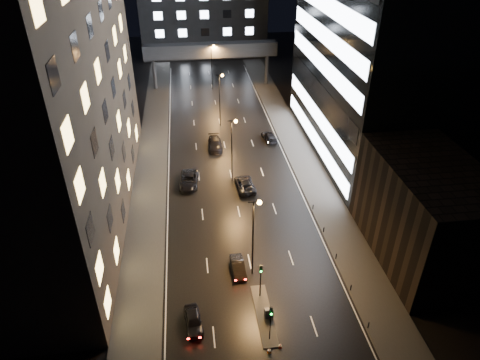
{
  "coord_description": "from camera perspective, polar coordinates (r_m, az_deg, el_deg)",
  "views": [
    {
      "loc": [
        -5.97,
        -27.04,
        35.09
      ],
      "look_at": [
        0.4,
        21.77,
        4.0
      ],
      "focal_mm": 32.0,
      "sensor_mm": 36.0,
      "label": 1
    }
  ],
  "objects": [
    {
      "name": "building_far",
      "position": [
        127.21,
        -4.99,
        21.94
      ],
      "size": [
        34.0,
        14.0,
        25.0
      ],
      "primitive_type": "cube",
      "color": "#333335",
      "rests_on": "ground"
    },
    {
      "name": "median_island",
      "position": [
        45.93,
        3.22,
        -17.48
      ],
      "size": [
        1.6,
        8.0,
        0.15
      ],
      "primitive_type": "cube",
      "color": "#383533",
      "rests_on": "ground"
    },
    {
      "name": "building_right_glass",
      "position": [
        71.36,
        19.71,
        20.4
      ],
      "size": [
        20.0,
        36.0,
        45.0
      ],
      "primitive_type": "cube",
      "color": "black",
      "rests_on": "ground"
    },
    {
      "name": "building_left",
      "position": [
        55.74,
        -25.12,
        13.62
      ],
      "size": [
        15.0,
        48.0,
        40.0
      ],
      "primitive_type": "cube",
      "color": "#2D2319",
      "rests_on": "ground"
    },
    {
      "name": "cone_b",
      "position": [
        43.11,
        3.92,
        -21.76
      ],
      "size": [
        0.4,
        0.4,
        0.51
      ],
      "primitive_type": "cone",
      "rotation": [
        0.0,
        0.0,
        0.01
      ],
      "color": "orange",
      "rests_on": "ground"
    },
    {
      "name": "ground",
      "position": [
        75.91,
        -2.09,
        4.72
      ],
      "size": [
        160.0,
        160.0,
        0.0
      ],
      "primitive_type": "plane",
      "color": "black",
      "rests_on": "ground"
    },
    {
      "name": "sidewalk_left",
      "position": [
        71.54,
        -11.7,
        2.24
      ],
      "size": [
        5.0,
        110.0,
        0.15
      ],
      "primitive_type": "cube",
      "color": "#383533",
      "rests_on": "ground"
    },
    {
      "name": "car_away_c",
      "position": [
        64.65,
        -6.83,
        -0.0
      ],
      "size": [
        3.3,
        6.09,
        1.62
      ],
      "primitive_type": "imported",
      "rotation": [
        0.0,
        0.0,
        -0.11
      ],
      "color": "black",
      "rests_on": "ground"
    },
    {
      "name": "sidewalk_right",
      "position": [
        73.6,
        8.05,
        3.53
      ],
      "size": [
        5.0,
        110.0,
        0.15
      ],
      "primitive_type": "cube",
      "color": "#383533",
      "rests_on": "ground"
    },
    {
      "name": "streetlight_near",
      "position": [
        45.64,
        1.95,
        -6.53
      ],
      "size": [
        1.45,
        0.5,
        10.15
      ],
      "color": "black",
      "rests_on": "ground"
    },
    {
      "name": "building_right_low",
      "position": [
        53.1,
        23.46,
        -4.01
      ],
      "size": [
        10.0,
        18.0,
        12.0
      ],
      "primitive_type": "cube",
      "color": "black",
      "rests_on": "ground"
    },
    {
      "name": "car_toward_b",
      "position": [
        77.25,
        3.92,
        5.76
      ],
      "size": [
        2.53,
        5.03,
        1.4
      ],
      "primitive_type": "imported",
      "rotation": [
        0.0,
        0.0,
        3.26
      ],
      "color": "black",
      "rests_on": "ground"
    },
    {
      "name": "streetlight_mid_a",
      "position": [
        62.33,
        -0.96,
        4.97
      ],
      "size": [
        1.45,
        0.5,
        10.15
      ],
      "color": "black",
      "rests_on": "ground"
    },
    {
      "name": "cone_a",
      "position": [
        43.49,
        5.38,
        -21.16
      ],
      "size": [
        0.46,
        0.46,
        0.51
      ],
      "primitive_type": "cone",
      "rotation": [
        0.0,
        0.0,
        -0.34
      ],
      "color": "#FA360D",
      "rests_on": "ground"
    },
    {
      "name": "streetlight_far",
      "position": [
        99.44,
        -3.72,
        15.5
      ],
      "size": [
        1.45,
        0.5,
        10.15
      ],
      "color": "black",
      "rests_on": "ground"
    },
    {
      "name": "traffic_signal_near",
      "position": [
        45.37,
        2.77,
        -12.63
      ],
      "size": [
        0.28,
        0.34,
        4.4
      ],
      "color": "black",
      "rests_on": "median_island"
    },
    {
      "name": "skybridge",
      "position": [
        100.84,
        -3.94,
        16.82
      ],
      "size": [
        30.0,
        3.0,
        10.0
      ],
      "color": "#333335",
      "rests_on": "ground"
    },
    {
      "name": "car_away_a",
      "position": [
        44.81,
        -6.25,
        -18.14
      ],
      "size": [
        2.09,
        4.23,
        1.39
      ],
      "primitive_type": "imported",
      "rotation": [
        0.0,
        0.0,
        0.11
      ],
      "color": "black",
      "rests_on": "ground"
    },
    {
      "name": "car_toward_a",
      "position": [
        63.3,
        0.65,
        -0.57
      ],
      "size": [
        2.9,
        5.63,
        1.52
      ],
      "primitive_type": "imported",
      "rotation": [
        0.0,
        0.0,
        3.21
      ],
      "color": "black",
      "rests_on": "ground"
    },
    {
      "name": "traffic_signal_far",
      "position": [
        41.73,
        4.11,
        -17.91
      ],
      "size": [
        0.28,
        0.34,
        4.4
      ],
      "color": "black",
      "rests_on": "median_island"
    },
    {
      "name": "utility_cabinet",
      "position": [
        45.23,
        3.86,
        -17.28
      ],
      "size": [
        0.86,
        0.51,
        1.15
      ],
      "primitive_type": "cube",
      "rotation": [
        0.0,
        0.0,
        0.06
      ],
      "color": "#474749",
      "rests_on": "median_island"
    },
    {
      "name": "bollard_row",
      "position": [
        50.86,
        13.58,
        -11.81
      ],
      "size": [
        0.12,
        25.12,
        0.9
      ],
      "color": "black",
      "rests_on": "ground"
    },
    {
      "name": "streetlight_mid_b",
      "position": [
        80.54,
        -2.63,
        11.45
      ],
      "size": [
        1.45,
        0.5,
        10.15
      ],
      "color": "black",
      "rests_on": "ground"
    },
    {
      "name": "car_away_d",
      "position": [
        74.48,
        -3.34,
        4.82
      ],
      "size": [
        2.29,
        5.62,
        1.63
      ],
      "primitive_type": "imported",
      "rotation": [
        0.0,
        0.0,
        0.0
      ],
      "color": "black",
      "rests_on": "ground"
    },
    {
      "name": "car_away_b",
      "position": [
        49.75,
        -0.25,
        -11.52
      ],
      "size": [
        1.59,
        4.09,
        1.33
      ],
      "primitive_type": "imported",
      "rotation": [
        0.0,
        0.0,
        0.05
      ],
      "color": "black",
      "rests_on": "ground"
    }
  ]
}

